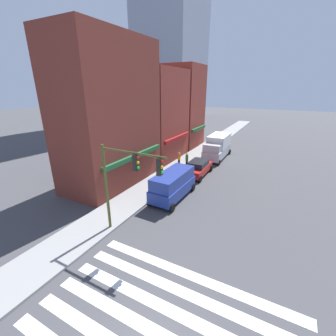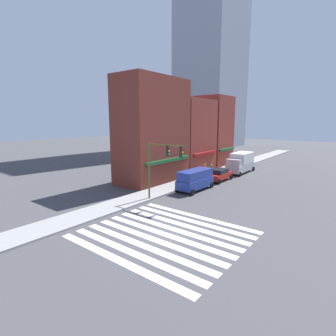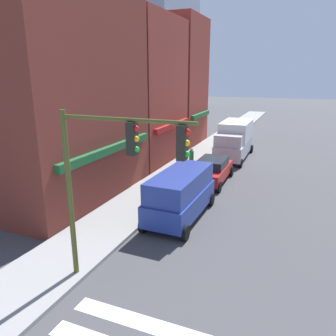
{
  "view_description": "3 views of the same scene",
  "coord_description": "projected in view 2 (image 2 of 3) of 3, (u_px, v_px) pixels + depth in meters",
  "views": [
    {
      "loc": [
        -4.0,
        -3.08,
        9.04
      ],
      "look_at": [
        13.02,
        6.0,
        2.0
      ],
      "focal_mm": 24.0,
      "sensor_mm": 36.0,
      "label": 1
    },
    {
      "loc": [
        -13.46,
        -10.79,
        7.85
      ],
      "look_at": [
        5.51,
        4.0,
        3.5
      ],
      "focal_mm": 28.0,
      "sensor_mm": 36.0,
      "label": 2
    },
    {
      "loc": [
        -2.57,
        -0.42,
        6.86
      ],
      "look_at": [
        13.02,
        6.0,
        2.0
      ],
      "focal_mm": 35.0,
      "sensor_mm": 36.0,
      "label": 3
    }
  ],
  "objects": [
    {
      "name": "traffic_signal",
      "position": [
        162.0,
        160.0,
        24.78
      ],
      "size": [
        0.32,
        4.43,
        5.82
      ],
      "color": "#474C1E",
      "rests_on": "ground_plane"
    },
    {
      "name": "box_truck_silver",
      "position": [
        241.0,
        162.0,
        39.9
      ],
      "size": [
        6.24,
        2.42,
        3.04
      ],
      "rotation": [
        0.0,
        0.0,
        0.02
      ],
      "color": "#B7B7BC",
      "rests_on": "ground_plane"
    },
    {
      "name": "sedan_red",
      "position": [
        219.0,
        175.0,
        34.62
      ],
      "size": [
        4.42,
        2.02,
        1.59
      ],
      "rotation": [
        0.0,
        0.0,
        0.01
      ],
      "color": "#B21E19",
      "rests_on": "ground_plane"
    },
    {
      "name": "ground_plane",
      "position": [
        165.0,
        234.0,
        18.37
      ],
      "size": [
        200.0,
        200.0,
        0.0
      ],
      "primitive_type": "plane",
      "color": "#424244"
    },
    {
      "name": "van_blue",
      "position": [
        195.0,
        179.0,
        29.89
      ],
      "size": [
        5.03,
        2.22,
        2.34
      ],
      "rotation": [
        0.0,
        0.0,
        -0.02
      ],
      "color": "navy",
      "rests_on": "ground_plane"
    },
    {
      "name": "tower_distant",
      "position": [
        212.0,
        28.0,
        76.66
      ],
      "size": [
        19.0,
        15.62,
        69.41
      ],
      "color": "#939EAD",
      "rests_on": "ground_plane"
    },
    {
      "name": "sidewalk_left",
      "position": [
        98.0,
        211.0,
        22.9
      ],
      "size": [
        120.0,
        3.0,
        0.15
      ],
      "color": "gray",
      "rests_on": "ground_plane"
    },
    {
      "name": "crosswalk_stripes",
      "position": [
        165.0,
        234.0,
        18.37
      ],
      "size": [
        9.26,
        10.8,
        0.01
      ],
      "color": "silver",
      "rests_on": "ground_plane"
    },
    {
      "name": "pedestrian_orange_vest",
      "position": [
        205.0,
        169.0,
        37.14
      ],
      "size": [
        0.32,
        0.32,
        1.77
      ],
      "rotation": [
        0.0,
        0.0,
        4.75
      ],
      "color": "#23232D",
      "rests_on": "sidewalk_left"
    },
    {
      "name": "pedestrian_green_top",
      "position": [
        211.0,
        170.0,
        36.54
      ],
      "size": [
        0.32,
        0.32,
        1.77
      ],
      "rotation": [
        0.0,
        0.0,
        3.7
      ],
      "color": "#23232D",
      "rests_on": "sidewalk_left"
    },
    {
      "name": "storefront_row",
      "position": [
        183.0,
        133.0,
        38.79
      ],
      "size": [
        24.33,
        5.3,
        13.17
      ],
      "color": "maroon",
      "rests_on": "ground_plane"
    }
  ]
}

